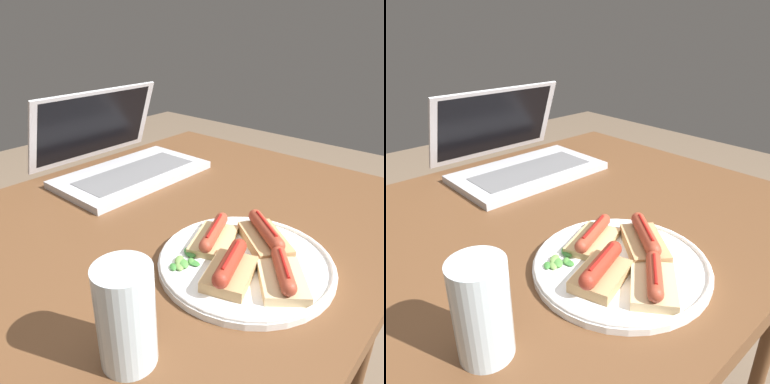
% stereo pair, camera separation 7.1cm
% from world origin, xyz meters
% --- Properties ---
extents(desk, '(1.02, 0.83, 0.73)m').
position_xyz_m(desk, '(0.00, 0.00, 0.66)').
color(desk, brown).
rests_on(desk, ground_plane).
extents(laptop, '(0.37, 0.29, 0.21)m').
position_xyz_m(laptop, '(0.09, 0.27, 0.77)').
color(laptop, '#B7B7BC').
rests_on(laptop, desk).
extents(plate, '(0.29, 0.29, 0.02)m').
position_xyz_m(plate, '(-0.04, -0.21, 0.73)').
color(plate, white).
rests_on(plate, desk).
extents(sausage_toast_left, '(0.11, 0.09, 0.05)m').
position_xyz_m(sausage_toast_left, '(-0.10, -0.21, 0.76)').
color(sausage_toast_left, tan).
rests_on(sausage_toast_left, plate).
extents(sausage_toast_middle, '(0.12, 0.13, 0.05)m').
position_xyz_m(sausage_toast_middle, '(0.01, -0.21, 0.76)').
color(sausage_toast_middle, tan).
rests_on(sausage_toast_middle, plate).
extents(sausage_toast_right, '(0.12, 0.10, 0.04)m').
position_xyz_m(sausage_toast_right, '(-0.04, -0.13, 0.75)').
color(sausage_toast_right, tan).
rests_on(sausage_toast_right, plate).
extents(sausage_toast_extra, '(0.12, 0.11, 0.04)m').
position_xyz_m(sausage_toast_extra, '(-0.06, -0.28, 0.75)').
color(sausage_toast_extra, '#D6B784').
rests_on(sausage_toast_extra, plate).
extents(salad_pile, '(0.07, 0.05, 0.01)m').
position_xyz_m(salad_pile, '(-0.11, -0.13, 0.74)').
color(salad_pile, '#387A33').
rests_on(salad_pile, plate).
extents(drinking_glass, '(0.07, 0.07, 0.13)m').
position_xyz_m(drinking_glass, '(-0.29, -0.21, 0.79)').
color(drinking_glass, silver).
rests_on(drinking_glass, desk).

